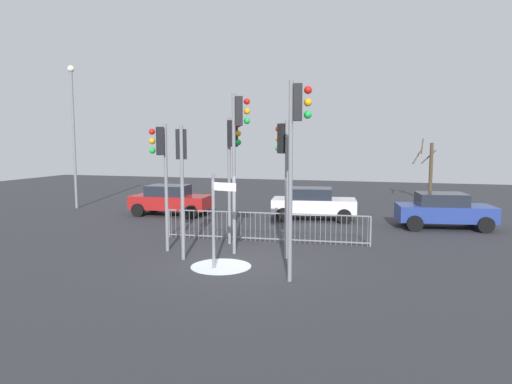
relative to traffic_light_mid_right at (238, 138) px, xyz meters
The scene contains 15 objects.
ground_plane 3.85m from the traffic_light_mid_right, 68.91° to the right, with size 60.00×60.00×0.00m, color #2D2D33.
traffic_light_mid_right is the anchor object (origin of this frame).
traffic_light_mid_left 1.44m from the traffic_light_mid_right, 116.81° to the left, with size 0.54×0.38×4.41m.
traffic_light_rear_right 2.60m from the traffic_light_mid_right, behind, with size 0.50×0.44×4.15m.
traffic_light_foreground_right 1.94m from the traffic_light_mid_right, 144.19° to the right, with size 0.41×0.52×4.05m.
traffic_light_rear_left 3.35m from the traffic_light_mid_right, 46.17° to the right, with size 0.56×0.36×5.09m.
traffic_light_foreground_left 1.60m from the traffic_light_mid_right, ahead, with size 0.48×0.45×4.22m.
direction_sign_post 2.88m from the traffic_light_mid_right, 91.84° to the right, with size 0.77×0.23×2.70m.
pedestrian_guard_railing 3.71m from the traffic_light_mid_right, 79.15° to the left, with size 7.39×0.54×1.07m.
car_blue_trailing 9.88m from the traffic_light_mid_right, 43.68° to the left, with size 4.01×2.38×1.47m.
car_white_mid 7.85m from the traffic_light_mid_right, 79.97° to the left, with size 3.99×2.35×1.47m.
car_red_far 9.16m from the traffic_light_mid_right, 130.79° to the left, with size 3.88×2.08×1.47m.
street_lamp 13.80m from the traffic_light_mid_right, 147.89° to the left, with size 0.36×0.36×7.58m.
bare_tree_left 17.52m from the traffic_light_mid_right, 66.34° to the left, with size 1.44×1.60×3.80m.
snow_patch_kerb 4.04m from the traffic_light_mid_right, 90.05° to the right, with size 1.74×1.74×0.01m, color silver.
Camera 1 is at (4.14, -12.76, 3.56)m, focal length 32.22 mm.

